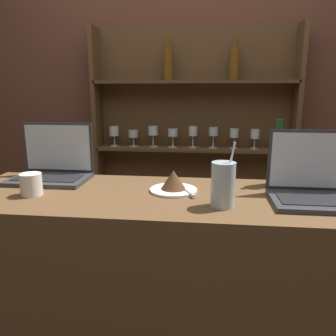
{
  "coord_description": "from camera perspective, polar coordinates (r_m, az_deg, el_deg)",
  "views": [
    {
      "loc": [
        0.16,
        -0.94,
        1.39
      ],
      "look_at": [
        0.02,
        0.3,
        1.1
      ],
      "focal_mm": 35.0,
      "sensor_mm": 36.0,
      "label": 1
    }
  ],
  "objects": [
    {
      "name": "wine_bottle_green",
      "position": [
        1.46,
        18.39,
        1.26
      ],
      "size": [
        0.07,
        0.07,
        0.28
      ],
      "color": "#1E4C23",
      "rests_on": "bar_counter"
    },
    {
      "name": "coffee_cup",
      "position": [
        1.37,
        -22.73,
        -2.65
      ],
      "size": [
        0.08,
        0.08,
        0.09
      ],
      "color": "silver",
      "rests_on": "bar_counter"
    },
    {
      "name": "cake_plate",
      "position": [
        1.31,
        0.97,
        -2.63
      ],
      "size": [
        0.19,
        0.19,
        0.09
      ],
      "color": "white",
      "rests_on": "bar_counter"
    },
    {
      "name": "laptop_near",
      "position": [
        1.58,
        -19.46,
        0.18
      ],
      "size": [
        0.34,
        0.23,
        0.25
      ],
      "color": "#333338",
      "rests_on": "bar_counter"
    },
    {
      "name": "back_shelf",
      "position": [
        2.35,
        4.35,
        2.23
      ],
      "size": [
        1.38,
        0.18,
        1.81
      ],
      "color": "brown",
      "rests_on": "ground_plane"
    },
    {
      "name": "back_wall",
      "position": [
        2.39,
        2.77,
        12.23
      ],
      "size": [
        7.0,
        0.06,
        2.7
      ],
      "color": "brown",
      "rests_on": "ground_plane"
    },
    {
      "name": "bar_counter",
      "position": [
        1.51,
        -0.87,
        -22.89
      ],
      "size": [
        1.63,
        0.54,
        1.0
      ],
      "color": "brown",
      "rests_on": "ground_plane"
    },
    {
      "name": "water_glass",
      "position": [
        1.14,
        9.57,
        -2.86
      ],
      "size": [
        0.08,
        0.08,
        0.23
      ],
      "color": "silver",
      "rests_on": "bar_counter"
    },
    {
      "name": "laptop_far",
      "position": [
        1.31,
        24.26,
        -2.82
      ],
      "size": [
        0.33,
        0.24,
        0.25
      ],
      "color": "#333338",
      "rests_on": "bar_counter"
    }
  ]
}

